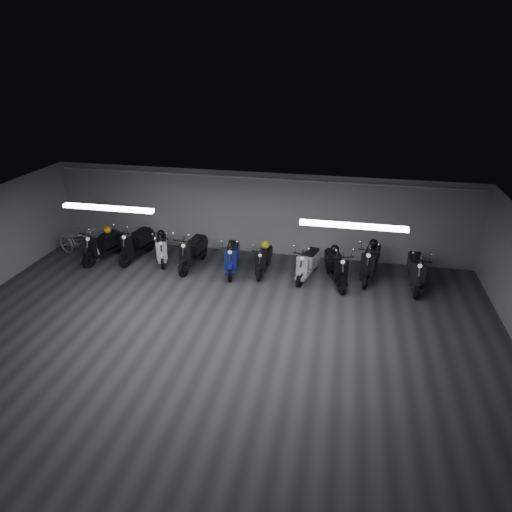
% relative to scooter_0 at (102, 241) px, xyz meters
% --- Properties ---
extents(floor, '(14.00, 10.00, 0.01)m').
position_rel_scooter_0_xyz_m(floor, '(4.81, -3.37, -0.70)').
color(floor, '#313133').
rests_on(floor, ground).
extents(ceiling, '(14.00, 10.00, 0.01)m').
position_rel_scooter_0_xyz_m(ceiling, '(4.81, -3.37, 2.11)').
color(ceiling, gray).
rests_on(ceiling, ground).
extents(back_wall, '(14.00, 0.01, 2.80)m').
position_rel_scooter_0_xyz_m(back_wall, '(4.81, 1.64, 0.70)').
color(back_wall, gray).
rests_on(back_wall, ground).
extents(front_wall, '(14.00, 0.01, 2.80)m').
position_rel_scooter_0_xyz_m(front_wall, '(4.81, -8.37, 0.70)').
color(front_wall, gray).
rests_on(front_wall, ground).
extents(fluor_strip_left, '(2.40, 0.18, 0.08)m').
position_rel_scooter_0_xyz_m(fluor_strip_left, '(1.81, -2.37, 2.04)').
color(fluor_strip_left, white).
rests_on(fluor_strip_left, ceiling).
extents(fluor_strip_right, '(2.40, 0.18, 0.08)m').
position_rel_scooter_0_xyz_m(fluor_strip_right, '(7.81, -2.37, 2.04)').
color(fluor_strip_right, white).
rests_on(fluor_strip_right, ceiling).
extents(conduit, '(13.60, 0.05, 0.05)m').
position_rel_scooter_0_xyz_m(conduit, '(4.81, 1.55, 1.92)').
color(conduit, white).
rests_on(conduit, back_wall).
extents(scooter_0, '(1.19, 1.97, 1.39)m').
position_rel_scooter_0_xyz_m(scooter_0, '(0.00, 0.00, 0.00)').
color(scooter_0, black).
rests_on(scooter_0, floor).
extents(scooter_1, '(1.00, 2.04, 1.45)m').
position_rel_scooter_0_xyz_m(scooter_1, '(1.03, 0.31, 0.03)').
color(scooter_1, black).
rests_on(scooter_1, floor).
extents(scooter_2, '(1.13, 1.74, 1.23)m').
position_rel_scooter_0_xyz_m(scooter_2, '(1.91, 0.32, -0.08)').
color(scooter_2, silver).
rests_on(scooter_2, floor).
extents(scooter_3, '(0.90, 2.01, 1.44)m').
position_rel_scooter_0_xyz_m(scooter_3, '(3.04, 0.08, 0.02)').
color(scooter_3, black).
rests_on(scooter_3, floor).
extents(scooter_4, '(0.85, 1.86, 1.33)m').
position_rel_scooter_0_xyz_m(scooter_4, '(4.34, 0.02, -0.03)').
color(scooter_4, navy).
rests_on(scooter_4, floor).
extents(scooter_5, '(0.61, 1.62, 1.18)m').
position_rel_scooter_0_xyz_m(scooter_5, '(5.31, 0.15, -0.10)').
color(scooter_5, black).
rests_on(scooter_5, floor).
extents(scooter_6, '(1.03, 1.84, 1.30)m').
position_rel_scooter_0_xyz_m(scooter_6, '(6.67, 0.06, -0.05)').
color(scooter_6, '#BCBCC1').
rests_on(scooter_6, floor).
extents(scooter_7, '(1.19, 1.99, 1.40)m').
position_rel_scooter_0_xyz_m(scooter_7, '(7.52, -0.06, 0.00)').
color(scooter_7, black).
rests_on(scooter_7, floor).
extents(scooter_8, '(1.05, 2.10, 1.49)m').
position_rel_scooter_0_xyz_m(scooter_8, '(8.51, 0.43, 0.05)').
color(scooter_8, black).
rests_on(scooter_8, floor).
extents(scooter_9, '(0.68, 1.92, 1.42)m').
position_rel_scooter_0_xyz_m(scooter_9, '(9.78, 0.13, 0.01)').
color(scooter_9, black).
rests_on(scooter_9, floor).
extents(bicycle, '(2.08, 1.31, 1.27)m').
position_rel_scooter_0_xyz_m(bicycle, '(-0.91, 0.04, -0.06)').
color(bicycle, silver).
rests_on(bicycle, floor).
extents(helmet_0, '(0.26, 0.26, 0.26)m').
position_rel_scooter_0_xyz_m(helmet_0, '(5.32, 0.37, 0.17)').
color(helmet_0, '#D8DB0C').
rests_on(helmet_0, scooter_5).
extents(helmet_1, '(0.24, 0.24, 0.24)m').
position_rel_scooter_0_xyz_m(helmet_1, '(0.08, 0.25, 0.29)').
color(helmet_1, '#F1A60E').
rests_on(helmet_1, scooter_0).
extents(helmet_2, '(0.27, 0.27, 0.27)m').
position_rel_scooter_0_xyz_m(helmet_2, '(8.56, 0.71, 0.36)').
color(helmet_2, black).
rests_on(helmet_2, scooter_8).
extents(helmet_3, '(0.26, 0.26, 0.26)m').
position_rel_scooter_0_xyz_m(helmet_3, '(7.44, 0.19, 0.30)').
color(helmet_3, black).
rests_on(helmet_3, scooter_7).
extents(helmet_4, '(0.25, 0.25, 0.25)m').
position_rel_scooter_0_xyz_m(helmet_4, '(1.82, 0.53, 0.19)').
color(helmet_4, black).
rests_on(helmet_4, scooter_2).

